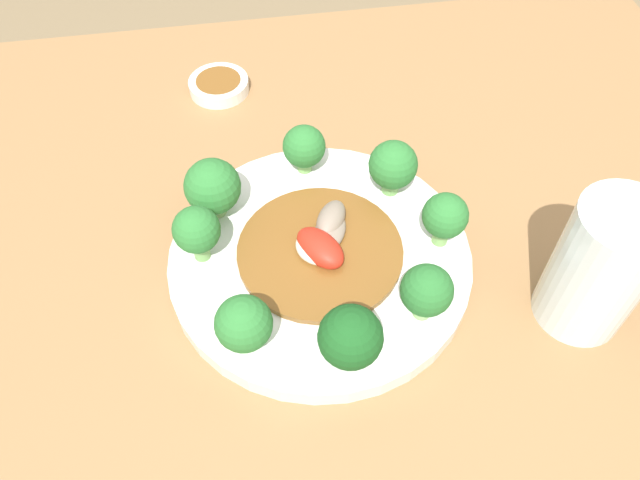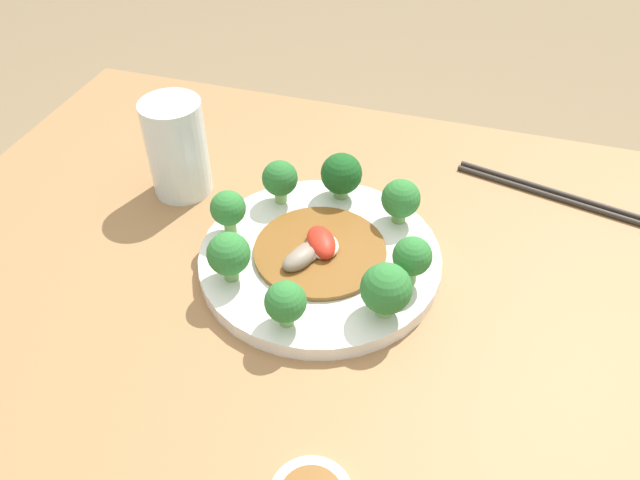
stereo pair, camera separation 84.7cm
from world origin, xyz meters
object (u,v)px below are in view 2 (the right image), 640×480
Objects in this scene: broccoli_southwest at (229,255)px; broccoli_north at (341,174)px; plate at (320,259)px; broccoli_northeast at (401,199)px; broccoli_northwest at (280,179)px; broccoli_south at (286,302)px; drinking_glass at (177,148)px; stirfry_center at (318,250)px; broccoli_southeast at (386,289)px; broccoli_west at (228,209)px; chopsticks at (549,193)px; broccoli_east at (412,257)px.

broccoli_north is (0.08, 0.18, -0.00)m from broccoli_southwest.
plate is 0.12m from broccoli_northeast.
plate is at bearing 39.11° from broccoli_southwest.
broccoli_northwest is 1.09× the size of broccoli_south.
broccoli_northeast is 1.08× the size of broccoli_south.
plate is at bearing -131.80° from broccoli_northeast.
broccoli_northwest is 0.15m from broccoli_northeast.
broccoli_northeast is 0.29m from drinking_glass.
broccoli_southwest reaches higher than broccoli_northeast.
stirfry_center is (0.00, 0.11, -0.02)m from broccoli_south.
broccoli_southwest is (-0.17, 0.00, 0.00)m from broccoli_southeast.
broccoli_west is 0.96× the size of broccoli_southwest.
plate is 1.83× the size of stirfry_center.
plate is 4.86× the size of broccoli_west.
broccoli_southwest is at bearing 179.98° from broccoli_southeast.
broccoli_west is 0.23× the size of chopsticks.
broccoli_north is 0.28m from chopsticks.
plate is 0.12m from broccoli_south.
broccoli_west is at bearing -135.27° from broccoli_north.
broccoli_northeast is at bearing -143.16° from chopsticks.
broccoli_west is 0.11m from stirfry_center.
broccoli_northwest is 0.20m from broccoli_east.
drinking_glass reaches higher than broccoli_east.
broccoli_northeast is at bearing 95.94° from broccoli_southeast.
broccoli_southwest is at bearing -136.21° from broccoli_northeast.
broccoli_southeast is 0.41× the size of stirfry_center.
broccoli_southwest is (-0.08, -0.07, 0.04)m from plate.
stirfry_center is (-0.11, 0.01, -0.03)m from broccoli_east.
drinking_glass is at bearing 141.98° from broccoli_west.
broccoli_north is 1.02× the size of broccoli_east.
broccoli_north is (-0.08, 0.03, 0.00)m from broccoli_northeast.
broccoli_northeast is at bearing 108.16° from broccoli_east.
chopsticks is at bearing 40.79° from stirfry_center.
broccoli_east is at bearing 41.14° from broccoli_south.
broccoli_southeast is 0.17m from broccoli_southwest.
plate is at bearing 54.84° from stirfry_center.
chopsticks is at bearing 30.25° from broccoli_west.
broccoli_south is 0.41× the size of drinking_glass.
broccoli_northwest is 0.23× the size of chopsticks.
broccoli_southeast is at bearing -119.73° from chopsticks.
chopsticks is at bearing 60.27° from broccoli_southeast.
drinking_glass is (-0.14, 0.01, 0.01)m from broccoli_northwest.
broccoli_west is 0.22m from broccoli_east.
stirfry_center is at bearing -47.35° from broccoli_northwest.
broccoli_southwest is (0.03, -0.07, -0.00)m from broccoli_west.
broccoli_northeast is at bearing 2.31° from broccoli_northwest.
broccoli_north reaches higher than stirfry_center.
broccoli_southwest is 0.44m from chopsticks.
broccoli_southwest reaches higher than broccoli_south.
broccoli_north is (-0.01, 0.11, 0.04)m from plate.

